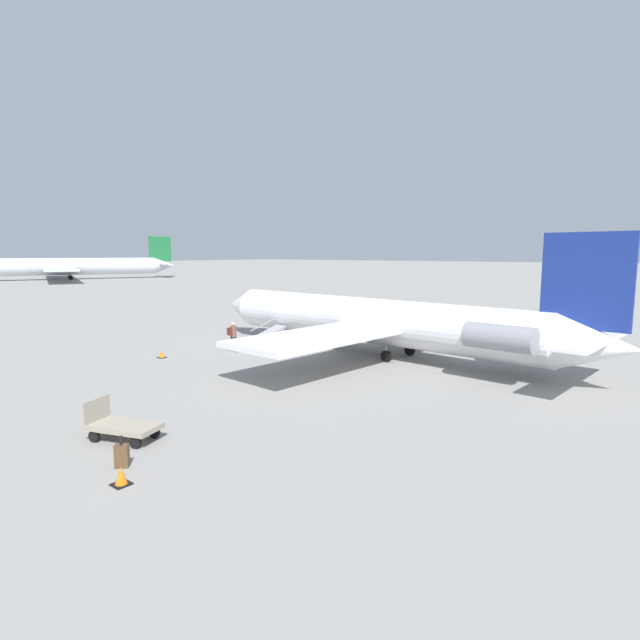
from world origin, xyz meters
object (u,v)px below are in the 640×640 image
(airplane_far_right, at_px, (51,267))
(boarding_stairs, at_px, (249,343))
(luggage_cart, at_px, (121,425))
(passenger, at_px, (233,334))
(airplane_main, at_px, (381,321))
(suitcase, at_px, (122,456))

(airplane_far_right, bearing_deg, boarding_stairs, 95.18)
(boarding_stairs, height_order, luggage_cart, boarding_stairs)
(airplane_far_right, height_order, passenger, airplane_far_right)
(airplane_far_right, bearing_deg, passenger, 94.54)
(airplane_far_right, bearing_deg, luggage_cart, 89.81)
(airplane_far_right, xyz_separation_m, luggage_cart, (-97.54, 40.29, -2.38))
(boarding_stairs, bearing_deg, luggage_cart, -144.70)
(passenger, bearing_deg, luggage_cart, -141.62)
(airplane_main, distance_m, suitcase, 17.27)
(airplane_far_right, distance_m, luggage_cart, 105.56)
(luggage_cart, relative_size, suitcase, 2.77)
(luggage_cart, bearing_deg, boarding_stairs, -78.14)
(airplane_far_right, xyz_separation_m, passenger, (-89.64, 28.63, -1.83))
(airplane_main, bearing_deg, suitcase, 101.90)
(airplane_main, distance_m, airplane_far_right, 100.16)
(boarding_stairs, relative_size, suitcase, 4.64)
(airplane_far_right, height_order, luggage_cart, airplane_far_right)
(boarding_stairs, xyz_separation_m, passenger, (0.26, 1.03, 0.63))
(airplane_main, distance_m, passenger, 8.72)
(suitcase, bearing_deg, boarding_stairs, -55.26)
(boarding_stairs, relative_size, passenger, 2.34)
(boarding_stairs, bearing_deg, suitcase, -141.01)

